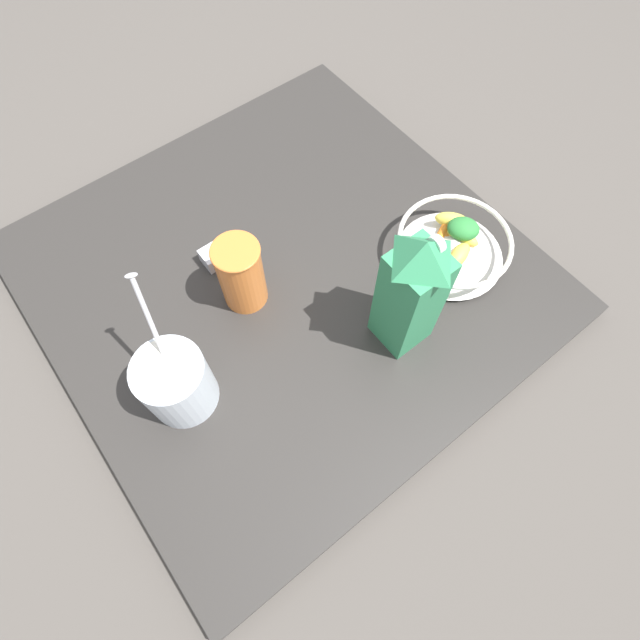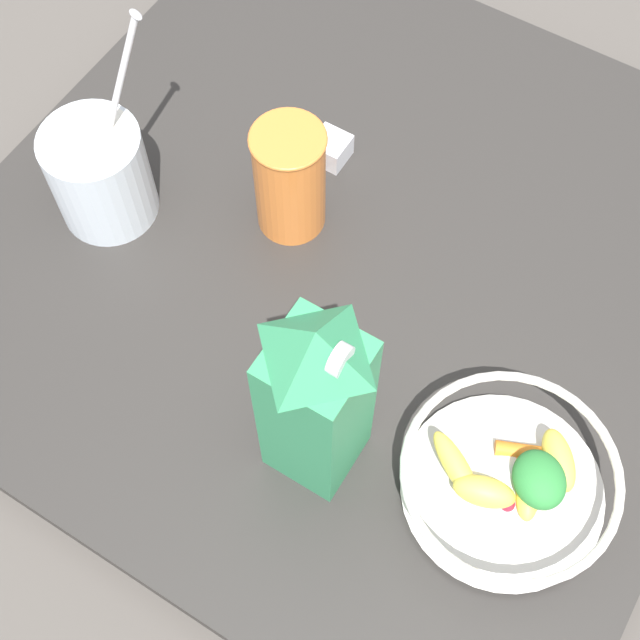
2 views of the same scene
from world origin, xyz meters
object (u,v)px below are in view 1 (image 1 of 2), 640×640
object	(u,v)px
fruit_bowl	(453,246)
spice_jar	(213,258)
drinking_cup	(242,275)
milk_carton	(411,293)
yogurt_tub	(175,382)

from	to	relation	value
fruit_bowl	spice_jar	bearing A→B (deg)	53.58
drinking_cup	milk_carton	bearing A→B (deg)	-141.92
drinking_cup	yogurt_tub	bearing A→B (deg)	116.53
spice_jar	milk_carton	bearing A→B (deg)	-150.90
milk_carton	yogurt_tub	world-z (taller)	milk_carton
fruit_bowl	drinking_cup	size ratio (longest dim) A/B	1.45
fruit_bowl	milk_carton	distance (m)	0.23
fruit_bowl	yogurt_tub	world-z (taller)	yogurt_tub
fruit_bowl	spice_jar	world-z (taller)	fruit_bowl
yogurt_tub	drinking_cup	size ratio (longest dim) A/B	1.74
fruit_bowl	yogurt_tub	distance (m)	0.59
milk_carton	drinking_cup	distance (m)	0.31
spice_jar	yogurt_tub	bearing A→B (deg)	137.27
yogurt_tub	spice_jar	distance (m)	0.30
milk_carton	spice_jar	world-z (taller)	milk_carton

